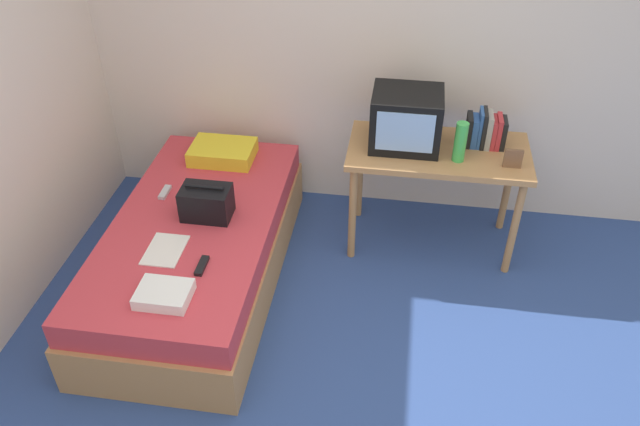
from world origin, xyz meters
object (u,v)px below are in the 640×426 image
(magazine, at_px, (165,250))
(remote_silver, at_px, (165,192))
(pillow, at_px, (223,152))
(handbag, at_px, (206,202))
(water_bottle, at_px, (460,142))
(folded_towel, at_px, (164,294))
(bed, at_px, (198,250))
(remote_dark, at_px, (202,266))
(book_row, at_px, (486,130))
(picture_frame, at_px, (513,159))
(tv, at_px, (406,119))
(desk, at_px, (437,162))

(magazine, xyz_separation_m, remote_silver, (-0.20, 0.55, 0.01))
(pillow, xyz_separation_m, magazine, (-0.06, -1.02, -0.05))
(handbag, relative_size, remote_silver, 2.08)
(water_bottle, bearing_deg, folded_towel, -141.65)
(handbag, xyz_separation_m, remote_silver, (-0.35, 0.19, -0.09))
(bed, height_order, folded_towel, folded_towel)
(bed, bearing_deg, magazine, -102.34)
(magazine, distance_m, remote_silver, 0.58)
(pillow, height_order, remote_dark, pillow)
(remote_dark, bearing_deg, handbag, 102.57)
(book_row, relative_size, magazine, 0.86)
(water_bottle, height_order, picture_frame, water_bottle)
(handbag, bearing_deg, pillow, 97.52)
(handbag, bearing_deg, folded_towel, -91.21)
(picture_frame, height_order, folded_towel, picture_frame)
(picture_frame, bearing_deg, bed, -165.95)
(tv, xyz_separation_m, handbag, (-1.16, -0.61, -0.34))
(desk, bearing_deg, pillow, 176.71)
(picture_frame, distance_m, folded_towel, 2.20)
(handbag, distance_m, remote_silver, 0.40)
(tv, bearing_deg, desk, -7.95)
(book_row, bearing_deg, folded_towel, -140.01)
(water_bottle, distance_m, book_row, 0.27)
(magazine, relative_size, folded_towel, 1.04)
(desk, height_order, pillow, desk)
(pillow, xyz_separation_m, folded_towel, (0.07, -1.40, -0.02))
(book_row, distance_m, handbag, 1.82)
(tv, distance_m, magazine, 1.69)
(tv, height_order, remote_silver, tv)
(tv, relative_size, folded_towel, 1.57)
(water_bottle, relative_size, handbag, 0.86)
(pillow, bearing_deg, folded_towel, -87.07)
(remote_silver, bearing_deg, desk, 12.68)
(picture_frame, xyz_separation_m, folded_towel, (-1.84, -1.17, -0.29))
(tv, distance_m, remote_dark, 1.57)
(bed, relative_size, remote_dark, 12.82)
(picture_frame, height_order, magazine, picture_frame)
(folded_towel, bearing_deg, magazine, 109.35)
(pillow, height_order, handbag, handbag)
(desk, xyz_separation_m, magazine, (-1.54, -0.94, -0.16))
(remote_dark, bearing_deg, remote_silver, 124.44)
(tv, height_order, folded_towel, tv)
(picture_frame, height_order, remote_dark, picture_frame)
(book_row, height_order, handbag, book_row)
(bed, distance_m, pillow, 0.77)
(tv, relative_size, water_bottle, 1.70)
(desk, height_order, remote_silver, desk)
(picture_frame, relative_size, pillow, 0.28)
(water_bottle, height_order, remote_dark, water_bottle)
(remote_dark, height_order, folded_towel, folded_towel)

